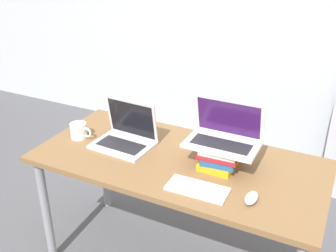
% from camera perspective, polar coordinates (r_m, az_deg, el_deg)
% --- Properties ---
extents(desk, '(1.52, 0.71, 0.73)m').
position_cam_1_polar(desk, '(2.11, 1.42, -6.67)').
color(desk, brown).
rests_on(desk, ground_plane).
extents(laptop_left, '(0.33, 0.26, 0.25)m').
position_cam_1_polar(laptop_left, '(2.20, -6.19, -1.49)').
color(laptop_left, silver).
rests_on(laptop_left, desk).
extents(book_stack, '(0.21, 0.27, 0.12)m').
position_cam_1_polar(book_stack, '(2.01, 7.75, -4.07)').
color(book_stack, gold).
rests_on(book_stack, desk).
extents(laptop_on_books, '(0.36, 0.22, 0.23)m').
position_cam_1_polar(laptop_on_books, '(1.97, 8.15, -1.37)').
color(laptop_on_books, silver).
rests_on(laptop_on_books, book_stack).
extents(wireless_keyboard, '(0.29, 0.14, 0.01)m').
position_cam_1_polar(wireless_keyboard, '(1.83, 4.28, -9.07)').
color(wireless_keyboard, silver).
rests_on(wireless_keyboard, desk).
extents(mouse, '(0.06, 0.11, 0.03)m').
position_cam_1_polar(mouse, '(1.80, 12.01, -10.17)').
color(mouse, '#B2B2B7').
rests_on(mouse, desk).
extents(mug, '(0.14, 0.09, 0.09)m').
position_cam_1_polar(mug, '(2.32, -12.78, -0.66)').
color(mug, white).
rests_on(mug, desk).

